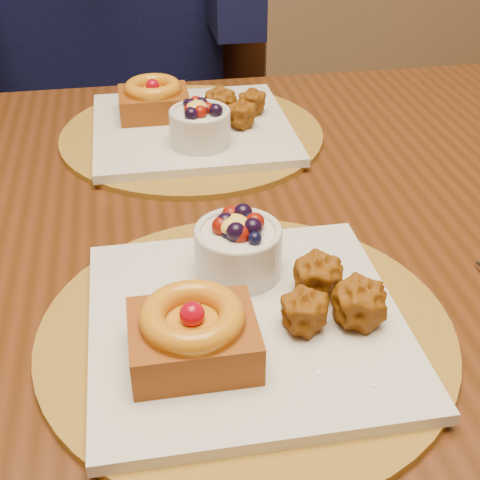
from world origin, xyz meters
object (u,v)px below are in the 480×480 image
(place_setting_near, at_px, (243,312))
(place_setting_far, at_px, (190,124))
(chair_far, at_px, (150,143))
(dining_table, at_px, (214,266))

(place_setting_near, relative_size, place_setting_far, 1.00)
(place_setting_far, xyz_separation_m, chair_far, (-0.05, 0.46, -0.24))
(dining_table, bearing_deg, place_setting_far, 90.57)
(place_setting_near, bearing_deg, place_setting_far, 89.97)
(dining_table, relative_size, place_setting_near, 4.21)
(place_setting_near, distance_m, chair_far, 0.92)
(place_setting_far, bearing_deg, dining_table, -89.43)
(place_setting_near, xyz_separation_m, chair_far, (-0.05, 0.89, -0.24))
(dining_table, bearing_deg, chair_far, 94.32)
(dining_table, distance_m, place_setting_near, 0.24)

